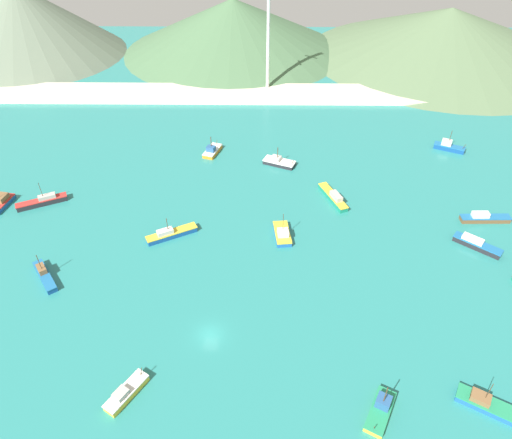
# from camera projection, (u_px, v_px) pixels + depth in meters

# --- Properties ---
(ground) EXTENTS (260.00, 280.00, 0.50)m
(ground) POSITION_uv_depth(u_px,v_px,m) (222.00, 223.00, 101.22)
(ground) COLOR teal
(fishing_boat_0) EXTENTS (5.91, 7.55, 2.45)m
(fishing_boat_0) POSITION_uv_depth(u_px,v_px,m) (126.00, 393.00, 68.73)
(fishing_boat_0) COLOR gold
(fishing_boat_0) RESTS_ON ground
(fishing_boat_1) EXTENTS (5.99, 10.91, 2.39)m
(fishing_boat_1) POSITION_uv_depth(u_px,v_px,m) (333.00, 197.00, 106.81)
(fishing_boat_1) COLOR #198466
(fishing_boat_1) RESTS_ON ground
(fishing_boat_2) EXTENTS (8.12, 5.41, 5.70)m
(fishing_boat_2) POSITION_uv_depth(u_px,v_px,m) (449.00, 147.00, 124.47)
(fishing_boat_2) COLOR #14478C
(fishing_boat_2) RESTS_ON ground
(fishing_boat_4) EXTENTS (10.79, 6.51, 5.78)m
(fishing_boat_4) POSITION_uv_depth(u_px,v_px,m) (43.00, 201.00, 105.55)
(fishing_boat_4) COLOR #232328
(fishing_boat_4) RESTS_ON ground
(fishing_boat_5) EXTENTS (5.87, 7.82, 6.04)m
(fishing_boat_5) POSITION_uv_depth(u_px,v_px,m) (381.00, 410.00, 66.55)
(fishing_boat_5) COLOR gold
(fishing_boat_5) RESTS_ON ground
(fishing_boat_6) EXTENTS (7.09, 8.57, 5.66)m
(fishing_boat_6) POSITION_uv_depth(u_px,v_px,m) (44.00, 275.00, 87.49)
(fishing_boat_6) COLOR #14478C
(fishing_boat_6) RESTS_ON ground
(fishing_boat_7) EXTENTS (4.36, 7.88, 4.93)m
(fishing_boat_7) POSITION_uv_depth(u_px,v_px,m) (0.00, 203.00, 105.14)
(fishing_boat_7) COLOR #1E5BA8
(fishing_boat_7) RESTS_ON ground
(fishing_boat_9) EXTENTS (8.85, 7.71, 2.08)m
(fishing_boat_9) POSITION_uv_depth(u_px,v_px,m) (477.00, 244.00, 94.22)
(fishing_boat_9) COLOR #232328
(fishing_boat_9) RESTS_ON ground
(fishing_boat_10) EXTENTS (8.59, 6.47, 5.58)m
(fishing_boat_10) POSITION_uv_depth(u_px,v_px,m) (485.00, 403.00, 67.42)
(fishing_boat_10) COLOR #1E5BA8
(fishing_boat_10) RESTS_ON ground
(fishing_boat_11) EXTENTS (4.96, 7.53, 5.10)m
(fishing_boat_11) POSITION_uv_depth(u_px,v_px,m) (212.00, 151.00, 123.14)
(fishing_boat_11) COLOR orange
(fishing_boat_11) RESTS_ON ground
(fishing_boat_12) EXTENTS (10.79, 2.30, 2.30)m
(fishing_boat_12) POSITION_uv_depth(u_px,v_px,m) (484.00, 218.00, 100.83)
(fishing_boat_12) COLOR brown
(fishing_boat_12) RESTS_ON ground
(fishing_boat_13) EXTENTS (3.85, 7.68, 6.30)m
(fishing_boat_13) POSITION_uv_depth(u_px,v_px,m) (282.00, 234.00, 96.83)
(fishing_boat_13) COLOR #1E5BA8
(fishing_boat_13) RESTS_ON ground
(fishing_boat_14) EXTENTS (8.76, 6.19, 4.84)m
(fishing_boat_14) POSITION_uv_depth(u_px,v_px,m) (279.00, 162.00, 118.95)
(fishing_boat_14) COLOR #232328
(fishing_boat_14) RESTS_ON ground
(fishing_boat_15) EXTENTS (10.55, 6.82, 5.02)m
(fishing_boat_15) POSITION_uv_depth(u_px,v_px,m) (171.00, 234.00, 96.80)
(fishing_boat_15) COLOR #14478C
(fishing_boat_15) RESTS_ON ground
(beach_strip) EXTENTS (247.00, 14.47, 1.20)m
(beach_strip) POSITION_uv_depth(u_px,v_px,m) (236.00, 94.00, 151.85)
(beach_strip) COLOR beige
(beach_strip) RESTS_ON ground
(hill_west) EXTENTS (71.87, 71.87, 25.91)m
(hill_west) POSITION_uv_depth(u_px,v_px,m) (23.00, 20.00, 173.68)
(hill_west) COLOR #60705B
(hill_west) RESTS_ON ground
(hill_central) EXTENTS (86.56, 86.56, 19.55)m
(hill_central) POSITION_uv_depth(u_px,v_px,m) (233.00, 25.00, 179.35)
(hill_central) COLOR #476B47
(hill_central) RESTS_ON ground
(hill_east) EXTENTS (103.22, 103.22, 17.79)m
(hill_east) POSITION_uv_depth(u_px,v_px,m) (447.00, 33.00, 175.12)
(hill_east) COLOR #56704C
(hill_east) RESTS_ON ground
(radio_tower) EXTENTS (3.48, 2.79, 34.84)m
(radio_tower) POSITION_uv_depth(u_px,v_px,m) (268.00, 36.00, 144.07)
(radio_tower) COLOR silver
(radio_tower) RESTS_ON ground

